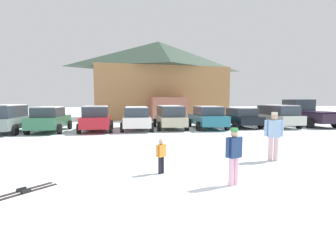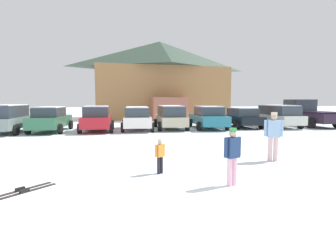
{
  "view_description": "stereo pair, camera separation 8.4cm",
  "coord_description": "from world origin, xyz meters",
  "px_view_note": "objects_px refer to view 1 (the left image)",
  "views": [
    {
      "loc": [
        -2.03,
        -3.41,
        2.06
      ],
      "look_at": [
        0.53,
        8.13,
        0.91
      ],
      "focal_mm": 28.0,
      "sensor_mm": 36.0,
      "label": 1
    },
    {
      "loc": [
        -1.95,
        -3.43,
        2.06
      ],
      "look_at": [
        0.53,
        8.13,
        0.91
      ],
      "focal_mm": 28.0,
      "sensor_mm": 36.0,
      "label": 2
    }
  ],
  "objects_px": {
    "parked_red_sedan": "(96,119)",
    "skier_teen_in_navy_coat": "(234,153)",
    "parked_teal_hatchback": "(207,117)",
    "parked_green_coupe": "(49,119)",
    "skier_adult_in_blue_parka": "(274,134)",
    "parked_grey_wagon": "(6,118)",
    "parked_black_sedan": "(240,117)",
    "skier_child_in_orange_jacket": "(161,154)",
    "pair_of_skis": "(25,191)",
    "parked_beige_suv": "(170,116)",
    "pickup_truck": "(305,113)",
    "ski_lodge": "(159,79)",
    "parked_silver_wagon": "(277,115)",
    "parked_white_suv": "(136,117)"
  },
  "relations": [
    {
      "from": "parked_teal_hatchback",
      "to": "pickup_truck",
      "type": "xyz_separation_m",
      "value": [
        8.73,
        0.47,
        0.15
      ]
    },
    {
      "from": "parked_green_coupe",
      "to": "skier_adult_in_blue_parka",
      "type": "height_order",
      "value": "skier_adult_in_blue_parka"
    },
    {
      "from": "parked_silver_wagon",
      "to": "pickup_truck",
      "type": "height_order",
      "value": "pickup_truck"
    },
    {
      "from": "ski_lodge",
      "to": "parked_teal_hatchback",
      "type": "relative_size",
      "value": 3.29
    },
    {
      "from": "parked_beige_suv",
      "to": "pair_of_skis",
      "type": "bearing_deg",
      "value": -116.66
    },
    {
      "from": "parked_grey_wagon",
      "to": "skier_adult_in_blue_parka",
      "type": "height_order",
      "value": "parked_grey_wagon"
    },
    {
      "from": "parked_red_sedan",
      "to": "skier_child_in_orange_jacket",
      "type": "distance_m",
      "value": 11.28
    },
    {
      "from": "parked_teal_hatchback",
      "to": "skier_child_in_orange_jacket",
      "type": "xyz_separation_m",
      "value": [
        -5.61,
        -11.02,
        -0.28
      ]
    },
    {
      "from": "skier_teen_in_navy_coat",
      "to": "parked_beige_suv",
      "type": "bearing_deg",
      "value": 83.94
    },
    {
      "from": "parked_black_sedan",
      "to": "parked_silver_wagon",
      "type": "xyz_separation_m",
      "value": [
        2.89,
        -0.38,
        0.14
      ]
    },
    {
      "from": "parked_red_sedan",
      "to": "parked_white_suv",
      "type": "bearing_deg",
      "value": 4.02
    },
    {
      "from": "ski_lodge",
      "to": "skier_child_in_orange_jacket",
      "type": "relative_size",
      "value": 15.72
    },
    {
      "from": "skier_teen_in_navy_coat",
      "to": "pair_of_skis",
      "type": "bearing_deg",
      "value": 172.85
    },
    {
      "from": "parked_white_suv",
      "to": "parked_teal_hatchback",
      "type": "height_order",
      "value": "parked_teal_hatchback"
    },
    {
      "from": "parked_grey_wagon",
      "to": "pickup_truck",
      "type": "xyz_separation_m",
      "value": [
        22.11,
        0.34,
        0.03
      ]
    },
    {
      "from": "skier_child_in_orange_jacket",
      "to": "skier_teen_in_navy_coat",
      "type": "xyz_separation_m",
      "value": [
        1.52,
        -1.39,
        0.24
      ]
    },
    {
      "from": "pickup_truck",
      "to": "pair_of_skis",
      "type": "relative_size",
      "value": 4.89
    },
    {
      "from": "parked_grey_wagon",
      "to": "skier_teen_in_navy_coat",
      "type": "distance_m",
      "value": 15.6
    },
    {
      "from": "parked_green_coupe",
      "to": "pickup_truck",
      "type": "xyz_separation_m",
      "value": [
        19.64,
        0.05,
        0.15
      ]
    },
    {
      "from": "parked_beige_suv",
      "to": "parked_silver_wagon",
      "type": "relative_size",
      "value": 0.99
    },
    {
      "from": "parked_teal_hatchback",
      "to": "parked_green_coupe",
      "type": "bearing_deg",
      "value": 177.81
    },
    {
      "from": "parked_green_coupe",
      "to": "parked_white_suv",
      "type": "bearing_deg",
      "value": -2.05
    },
    {
      "from": "parked_red_sedan",
      "to": "skier_teen_in_navy_coat",
      "type": "height_order",
      "value": "parked_red_sedan"
    },
    {
      "from": "parked_grey_wagon",
      "to": "pair_of_skis",
      "type": "height_order",
      "value": "parked_grey_wagon"
    },
    {
      "from": "skier_child_in_orange_jacket",
      "to": "skier_adult_in_blue_parka",
      "type": "bearing_deg",
      "value": 10.19
    },
    {
      "from": "ski_lodge",
      "to": "parked_green_coupe",
      "type": "height_order",
      "value": "ski_lodge"
    },
    {
      "from": "parked_red_sedan",
      "to": "skier_child_in_orange_jacket",
      "type": "height_order",
      "value": "parked_red_sedan"
    },
    {
      "from": "parked_grey_wagon",
      "to": "skier_teen_in_navy_coat",
      "type": "bearing_deg",
      "value": -53.46
    },
    {
      "from": "parked_green_coupe",
      "to": "pickup_truck",
      "type": "relative_size",
      "value": 0.8
    },
    {
      "from": "ski_lodge",
      "to": "pair_of_skis",
      "type": "xyz_separation_m",
      "value": [
        -7.67,
        -24.76,
        -4.55
      ]
    },
    {
      "from": "parked_teal_hatchback",
      "to": "skier_adult_in_blue_parka",
      "type": "height_order",
      "value": "skier_adult_in_blue_parka"
    },
    {
      "from": "parked_teal_hatchback",
      "to": "pickup_truck",
      "type": "distance_m",
      "value": 8.74
    },
    {
      "from": "parked_silver_wagon",
      "to": "parked_grey_wagon",
      "type": "bearing_deg",
      "value": 179.29
    },
    {
      "from": "parked_green_coupe",
      "to": "pair_of_skis",
      "type": "bearing_deg",
      "value": -80.68
    },
    {
      "from": "parked_white_suv",
      "to": "parked_green_coupe",
      "type": "bearing_deg",
      "value": 177.95
    },
    {
      "from": "parked_white_suv",
      "to": "parked_silver_wagon",
      "type": "distance_m",
      "value": 10.88
    },
    {
      "from": "ski_lodge",
      "to": "parked_red_sedan",
      "type": "xyz_separation_m",
      "value": [
        -6.66,
        -12.93,
        -3.71
      ]
    },
    {
      "from": "parked_red_sedan",
      "to": "parked_white_suv",
      "type": "height_order",
      "value": "parked_red_sedan"
    },
    {
      "from": "parked_white_suv",
      "to": "pickup_truck",
      "type": "xyz_separation_m",
      "value": [
        13.91,
        0.26,
        0.11
      ]
    },
    {
      "from": "parked_grey_wagon",
      "to": "parked_silver_wagon",
      "type": "distance_m",
      "value": 19.07
    },
    {
      "from": "parked_silver_wagon",
      "to": "skier_teen_in_navy_coat",
      "type": "height_order",
      "value": "parked_silver_wagon"
    },
    {
      "from": "parked_beige_suv",
      "to": "pickup_truck",
      "type": "xyz_separation_m",
      "value": [
        11.45,
        -0.04,
        0.08
      ]
    },
    {
      "from": "pickup_truck",
      "to": "skier_adult_in_blue_parka",
      "type": "bearing_deg",
      "value": -133.73
    },
    {
      "from": "parked_black_sedan",
      "to": "skier_child_in_orange_jacket",
      "type": "bearing_deg",
      "value": -126.69
    },
    {
      "from": "pickup_truck",
      "to": "skier_child_in_orange_jacket",
      "type": "height_order",
      "value": "pickup_truck"
    },
    {
      "from": "skier_child_in_orange_jacket",
      "to": "skier_teen_in_navy_coat",
      "type": "height_order",
      "value": "skier_teen_in_navy_coat"
    },
    {
      "from": "ski_lodge",
      "to": "parked_grey_wagon",
      "type": "relative_size",
      "value": 3.58
    },
    {
      "from": "parked_red_sedan",
      "to": "parked_teal_hatchback",
      "type": "height_order",
      "value": "parked_red_sedan"
    },
    {
      "from": "pair_of_skis",
      "to": "pickup_truck",
      "type": "bearing_deg",
      "value": 34.85
    },
    {
      "from": "parked_grey_wagon",
      "to": "pair_of_skis",
      "type": "bearing_deg",
      "value": -69.42
    }
  ]
}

